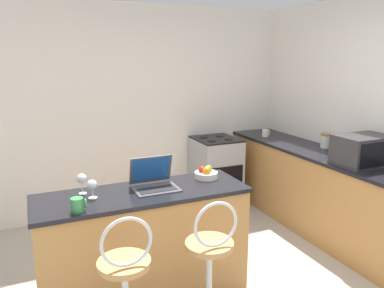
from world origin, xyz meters
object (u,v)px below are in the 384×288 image
microwave (363,150)px  storage_jar (326,141)px  wine_glass_short (92,185)px  stove_range (216,172)px  mug_green (78,205)px  mug_white (266,133)px  wine_glass_tall (82,179)px  bar_stool_far (210,271)px  fruit_bowl (206,174)px  laptop (154,180)px

microwave → storage_jar: microwave is taller
wine_glass_short → stove_range: bearing=39.9°
wine_glass_short → mug_green: bearing=-121.6°
storage_jar → mug_green: (-2.89, -0.77, -0.03)m
mug_white → mug_green: bearing=-148.8°
storage_jar → mug_white: 0.86m
wine_glass_short → wine_glass_tall: 0.14m
bar_stool_far → storage_jar: size_ratio=6.28×
fruit_bowl → stove_range: bearing=59.5°
stove_range → storage_jar: 1.45m
stove_range → fruit_bowl: fruit_bowl is taller
wine_glass_short → fruit_bowl: 0.99m
fruit_bowl → bar_stool_far: bearing=-113.4°
storage_jar → mug_white: storage_jar is taller
stove_range → wine_glass_tall: bearing=-143.4°
mug_white → mug_green: (-2.62, -1.59, 0.00)m
storage_jar → wine_glass_short: 2.81m
laptop → mug_green: laptop is taller
wine_glass_short → mug_white: bearing=28.8°
bar_stool_far → wine_glass_short: (-0.68, 0.61, 0.53)m
stove_range → storage_jar: (0.93, -0.98, 0.55)m
mug_white → mug_green: 3.06m
storage_jar → wine_glass_tall: (-2.82, -0.43, 0.03)m
mug_green → stove_range: bearing=41.6°
bar_stool_far → mug_white: (1.80, 1.98, 0.48)m
storage_jar → mug_green: storage_jar is taller
wine_glass_tall → mug_green: (-0.08, -0.35, -0.07)m
mug_green → mug_white: bearing=31.2°
bar_stool_far → laptop: size_ratio=2.96×
wine_glass_tall → fruit_bowl: bearing=-2.1°
mug_white → storage_jar: bearing=-71.4°
bar_stool_far → storage_jar: bearing=29.3°
mug_green → fruit_bowl: (1.12, 0.31, -0.01)m
laptop → storage_jar: laptop is taller
mug_white → bar_stool_far: bearing=-132.4°
stove_range → wine_glass_tall: wine_glass_tall is taller
storage_jar → mug_white: size_ratio=1.62×
wine_glass_short → bar_stool_far: bearing=-41.9°
mug_green → fruit_bowl: fruit_bowl is taller
bar_stool_far → stove_range: (1.15, 2.14, -0.03)m
mug_white → fruit_bowl: bearing=-139.6°
microwave → wine_glass_tall: bearing=174.0°
mug_green → bar_stool_far: bearing=-25.7°
microwave → mug_green: 2.71m
microwave → stove_range: size_ratio=0.57×
stove_range → fruit_bowl: 1.74m
bar_stool_far → microwave: microwave is taller
mug_white → mug_green: size_ratio=0.99×
wine_glass_short → microwave: bearing=-3.3°
laptop → mug_white: 2.40m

